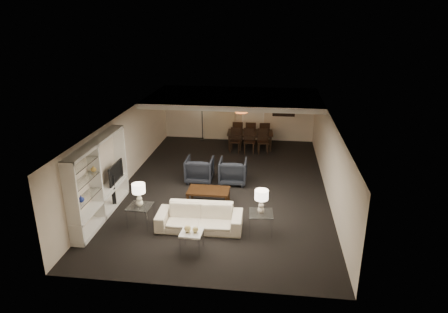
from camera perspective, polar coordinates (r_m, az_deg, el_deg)
floor at (r=14.02m, az=0.00°, el=-4.22°), size 11.00×11.00×0.00m
ceiling at (r=13.19m, az=0.00°, el=5.72°), size 7.00×11.00×0.02m
wall_back at (r=18.80m, az=2.06°, el=6.15°), size 7.00×0.02×2.50m
wall_front at (r=8.63m, az=-4.56°, el=-11.59°), size 7.00×0.02×2.50m
wall_left at (r=14.39m, az=-13.98°, el=1.15°), size 0.02×11.00×2.50m
wall_right at (r=13.61m, az=14.79°, el=-0.03°), size 0.02×11.00×2.50m
ceiling_soffit at (r=16.61m, az=1.49°, el=8.36°), size 7.00×4.00×0.20m
curtains at (r=18.83m, az=-0.71°, el=6.03°), size 1.50×0.12×2.40m
door at (r=18.78m, az=4.18°, el=5.46°), size 0.90×0.05×2.10m
painting at (r=18.64m, az=8.55°, el=6.76°), size 0.95×0.04×0.65m
media_unit at (r=12.11m, az=-17.34°, el=-3.20°), size 0.38×3.40×2.35m
pendant_light at (r=16.68m, az=2.51°, el=6.71°), size 0.52×0.52×0.24m
sofa at (r=11.28m, az=-3.51°, el=-8.71°), size 2.40×0.98×0.69m
coffee_table at (r=12.73m, az=-2.21°, el=-5.72°), size 1.31×0.77×0.47m
armchair_left at (r=14.27m, az=-3.52°, el=-1.89°), size 0.96×0.98×0.88m
armchair_right at (r=14.12m, az=1.28°, el=-2.11°), size 0.96×0.98×0.88m
side_table_left at (r=11.70m, az=-11.81°, el=-8.24°), size 0.69×0.69×0.61m
side_table_right at (r=11.14m, az=5.24°, el=-9.40°), size 0.69×0.69×0.61m
table_lamp_left at (r=11.42m, az=-12.04°, el=-5.40°), size 0.39×0.39×0.67m
table_lamp_right at (r=10.84m, az=5.35°, el=-6.45°), size 0.41×0.41×0.67m
marble_table at (r=10.39m, az=-4.61°, el=-11.97°), size 0.56×0.56×0.54m
gold_gourd_a at (r=10.22m, az=-5.23°, el=-10.22°), size 0.17×0.17×0.17m
gold_gourd_b at (r=10.19m, az=-4.11°, el=-10.36°), size 0.15×0.15×0.15m
television at (r=12.88m, az=-15.63°, el=-2.21°), size 1.04×0.14×0.60m
vase_blue at (r=11.14m, az=-19.76°, el=-5.70°), size 0.17×0.17×0.18m
vase_amber at (r=11.68m, az=-18.16°, el=-1.67°), size 0.16×0.16×0.16m
floor_speaker at (r=12.82m, az=-15.53°, el=-4.80°), size 0.15×0.15×1.08m
dining_table at (r=17.82m, az=3.72°, el=2.33°), size 2.05×1.21×0.70m
chair_nl at (r=17.19m, az=1.61°, el=2.29°), size 0.53×0.53×1.05m
chair_nm at (r=17.15m, az=3.60°, el=2.22°), size 0.52×0.52×1.05m
chair_nr at (r=17.13m, az=5.61°, el=2.13°), size 0.55×0.55×1.05m
chair_fl at (r=18.43m, az=1.99°, el=3.52°), size 0.49×0.49×1.05m
chair_fm at (r=18.39m, az=3.86°, el=3.45°), size 0.48×0.48×1.05m
chair_fr at (r=18.37m, az=5.73°, el=3.37°), size 0.54×0.54×1.05m
floor_lamp at (r=18.80m, az=-3.13°, el=4.94°), size 0.27×0.27×1.75m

